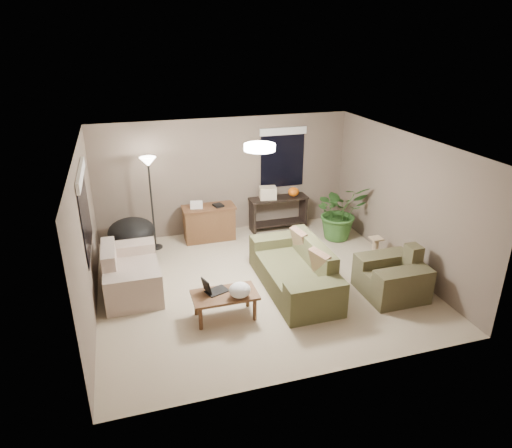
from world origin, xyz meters
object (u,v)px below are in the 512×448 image
object	(u,v)px
main_sofa	(296,273)
console_table	(278,211)
armchair	(392,278)
cat_scratching_post	(375,251)
papasan_chair	(132,235)
floor_lamp	(149,173)
desk	(209,223)
loveseat	(130,274)
houseplant	(339,217)
coffee_table	(225,297)

from	to	relation	value
main_sofa	console_table	size ratio (longest dim) A/B	1.69
console_table	armchair	bearing A→B (deg)	-73.95
cat_scratching_post	armchair	bearing A→B (deg)	-106.80
armchair	papasan_chair	world-z (taller)	armchair
main_sofa	armchair	distance (m)	1.62
floor_lamp	cat_scratching_post	xyz separation A→B (m)	(4.00, -1.85, -1.38)
papasan_chair	cat_scratching_post	size ratio (longest dim) A/B	2.05
armchair	desk	xyz separation A→B (m)	(-2.51, 3.08, 0.08)
loveseat	armchair	xyz separation A→B (m)	(4.22, -1.41, 0.00)
loveseat	desk	size ratio (longest dim) A/B	1.45
main_sofa	houseplant	xyz separation A→B (m)	(1.65, 1.70, 0.18)
armchair	cat_scratching_post	size ratio (longest dim) A/B	2.00
houseplant	main_sofa	bearing A→B (deg)	-134.15
desk	floor_lamp	size ratio (longest dim) A/B	0.58
desk	console_table	size ratio (longest dim) A/B	0.85
houseplant	cat_scratching_post	world-z (taller)	houseplant
coffee_table	main_sofa	bearing A→B (deg)	20.63
houseplant	cat_scratching_post	bearing A→B (deg)	-81.97
main_sofa	houseplant	world-z (taller)	houseplant
main_sofa	desk	world-z (taller)	main_sofa
console_table	floor_lamp	size ratio (longest dim) A/B	0.68
floor_lamp	cat_scratching_post	world-z (taller)	floor_lamp
armchair	console_table	xyz separation A→B (m)	(-0.91, 3.18, 0.14)
loveseat	floor_lamp	size ratio (longest dim) A/B	0.84
console_table	cat_scratching_post	size ratio (longest dim) A/B	2.60
houseplant	cat_scratching_post	size ratio (longest dim) A/B	2.43
coffee_table	floor_lamp	bearing A→B (deg)	105.65
loveseat	papasan_chair	distance (m)	1.28
papasan_chair	loveseat	bearing A→B (deg)	-95.03
armchair	floor_lamp	distance (m)	4.90
console_table	floor_lamp	bearing A→B (deg)	-175.97
desk	main_sofa	bearing A→B (deg)	-67.21
desk	houseplant	xyz separation A→B (m)	(2.68, -0.73, 0.10)
loveseat	console_table	distance (m)	3.75
houseplant	console_table	bearing A→B (deg)	142.62
loveseat	houseplant	world-z (taller)	houseplant
main_sofa	coffee_table	world-z (taller)	main_sofa
armchair	floor_lamp	bearing A→B (deg)	140.78
coffee_table	desk	bearing A→B (deg)	83.19
main_sofa	desk	xyz separation A→B (m)	(-1.02, 2.43, 0.08)
coffee_table	papasan_chair	distance (m)	2.84
main_sofa	armchair	bearing A→B (deg)	-23.53
coffee_table	houseplant	xyz separation A→B (m)	(3.03, 2.22, 0.11)
desk	papasan_chair	size ratio (longest dim) A/B	1.07
main_sofa	desk	bearing A→B (deg)	112.79
coffee_table	cat_scratching_post	xyz separation A→B (m)	(3.20, 1.01, -0.14)
armchair	houseplant	xyz separation A→B (m)	(0.17, 2.35, 0.18)
loveseat	desk	distance (m)	2.39
coffee_table	desk	world-z (taller)	desk
desk	loveseat	bearing A→B (deg)	-135.80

